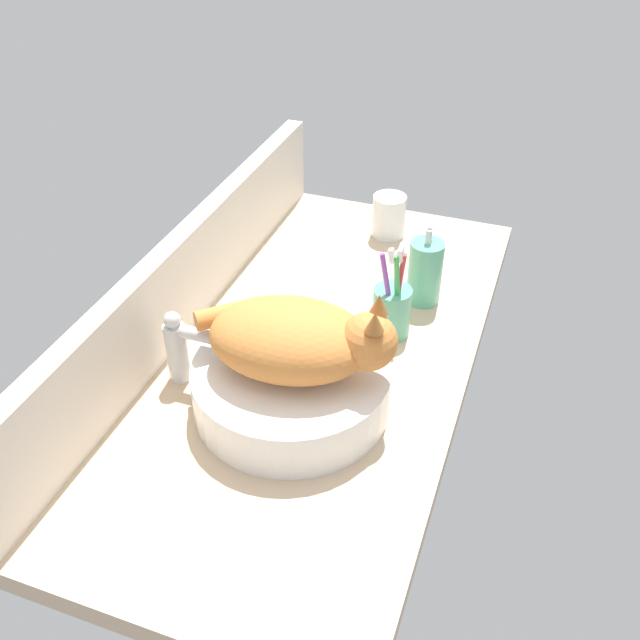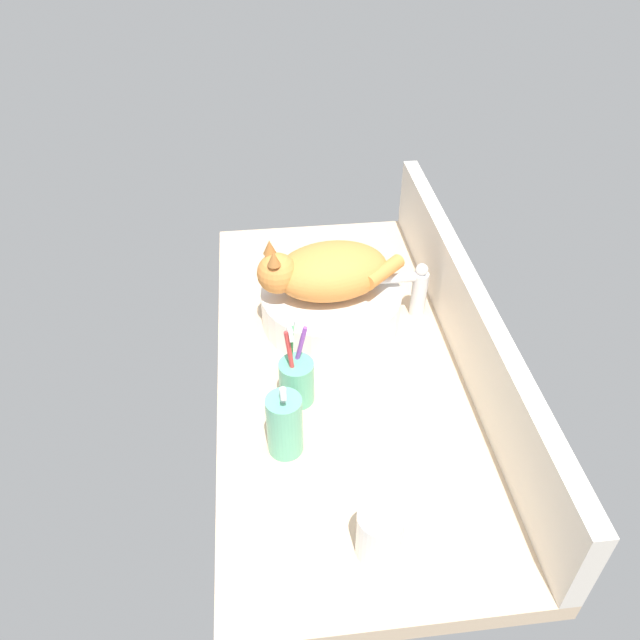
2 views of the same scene
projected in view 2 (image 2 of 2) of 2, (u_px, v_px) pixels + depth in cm
name	position (u px, v px, depth cm)	size (l,w,h in cm)	color
ground_plane	(345.00, 369.00, 133.89)	(112.03, 54.10, 4.00)	#D1B28E
backsplash_panel	(467.00, 320.00, 129.05)	(112.03, 3.60, 18.23)	silver
sink_basin	(331.00, 305.00, 141.04)	(31.41, 31.41, 8.10)	white
cat	(325.00, 271.00, 134.46)	(20.36, 32.35, 14.00)	orange
faucet	(415.00, 288.00, 140.76)	(3.60, 11.81, 13.60)	silver
soap_dispenser	(285.00, 425.00, 110.75)	(6.48, 6.48, 16.05)	#60B793
toothbrush_cup	(296.00, 380.00, 121.17)	(6.88, 6.88, 18.70)	#5BB28E
water_glass	(379.00, 536.00, 96.61)	(7.29, 7.29, 9.40)	white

